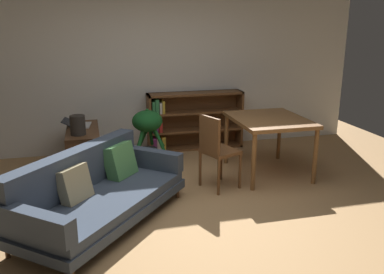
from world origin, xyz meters
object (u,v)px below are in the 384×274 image
fabric_couch (96,191)px  desk_speaker (78,125)px  bookshelf (190,121)px  open_laptop (78,124)px  dining_table (269,124)px  dining_chair_near (216,148)px  media_console (84,150)px  potted_floor_plant (148,129)px

fabric_couch → desk_speaker: bearing=97.7°
bookshelf → open_laptop: bearing=-164.9°
dining_table → bookshelf: 1.61m
fabric_couch → dining_chair_near: bearing=19.7°
media_console → bookshelf: size_ratio=0.69×
desk_speaker → bookshelf: bearing=28.7°
fabric_couch → dining_chair_near: size_ratio=2.19×
potted_floor_plant → dining_chair_near: size_ratio=0.89×
bookshelf → dining_chair_near: bearing=-93.2°
desk_speaker → potted_floor_plant: (0.95, 0.29, -0.20)m
potted_floor_plant → dining_chair_near: 1.28m
dining_table → dining_chair_near: 0.94m
fabric_couch → bookshelf: (1.56, 2.27, 0.12)m
open_laptop → dining_chair_near: size_ratio=0.44×
media_console → dining_chair_near: (1.59, -1.08, 0.24)m
potted_floor_plant → dining_chair_near: dining_chair_near is taller
desk_speaker → potted_floor_plant: bearing=17.1°
media_console → potted_floor_plant: (0.90, 0.01, 0.24)m
desk_speaker → bookshelf: 2.00m
open_laptop → potted_floor_plant: (0.96, -0.19, -0.09)m
dining_table → bookshelf: bearing=118.5°
open_laptop → fabric_couch: bearing=-84.0°
dining_table → dining_chair_near: (-0.86, -0.35, -0.17)m
media_console → dining_table: dining_table is taller
potted_floor_plant → fabric_couch: bearing=-115.7°
fabric_couch → dining_table: (2.32, 0.87, 0.36)m
open_laptop → bookshelf: bearing=15.1°
dining_chair_near → bookshelf: (0.10, 1.74, -0.07)m
open_laptop → dining_table: bearing=-20.3°
open_laptop → potted_floor_plant: size_ratio=0.50×
bookshelf → dining_table: bearing=-61.5°
fabric_couch → bookshelf: bearing=55.5°
open_laptop → bookshelf: size_ratio=0.27×
open_laptop → desk_speaker: desk_speaker is taller
desk_speaker → dining_chair_near: bearing=-25.8°
desk_speaker → dining_chair_near: size_ratio=0.27×
media_console → potted_floor_plant: 0.93m
open_laptop → dining_chair_near: (1.65, -1.27, -0.09)m
media_console → dining_table: 2.58m
desk_speaker → potted_floor_plant: size_ratio=0.31×
dining_chair_near → dining_table: bearing=22.1°
dining_chair_near → desk_speaker: bearing=154.2°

